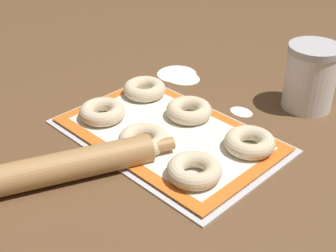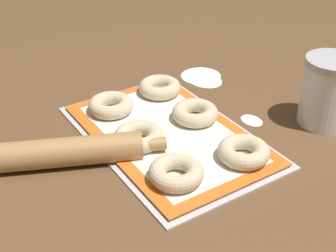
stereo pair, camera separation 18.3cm
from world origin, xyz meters
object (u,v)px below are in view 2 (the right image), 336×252
(bagel_back_right, at_px, (244,152))
(bagel_back_left, at_px, (160,87))
(bagel_front_center, at_px, (139,136))
(flour_canister, at_px, (329,92))
(rolling_pin, at_px, (55,153))
(baking_tray, at_px, (168,135))
(bagel_front_left, at_px, (111,105))
(bagel_back_center, at_px, (196,114))
(bagel_front_right, at_px, (176,172))

(bagel_back_right, bearing_deg, bagel_back_left, 178.84)
(bagel_back_left, bearing_deg, bagel_front_center, -43.02)
(flour_canister, distance_m, rolling_pin, 0.61)
(baking_tray, xyz_separation_m, rolling_pin, (-0.03, -0.25, 0.03))
(rolling_pin, bearing_deg, bagel_front_left, 122.55)
(bagel_back_left, bearing_deg, bagel_back_right, -1.16)
(bagel_back_right, height_order, flour_canister, flour_canister)
(bagel_back_left, distance_m, bagel_back_center, 0.16)
(bagel_back_left, bearing_deg, rolling_pin, -68.15)
(bagel_front_center, relative_size, flour_canister, 0.67)
(bagel_front_right, distance_m, rolling_pin, 0.25)
(baking_tray, height_order, flour_canister, flour_canister)
(baking_tray, xyz_separation_m, flour_canister, (0.14, 0.34, 0.08))
(bagel_front_center, bearing_deg, baking_tray, 91.32)
(bagel_back_center, bearing_deg, rolling_pin, -94.25)
(bagel_front_right, xyz_separation_m, rolling_pin, (-0.18, -0.17, 0.00))
(flour_canister, bearing_deg, baking_tray, -112.97)
(bagel_front_left, xyz_separation_m, rolling_pin, (0.12, -0.18, 0.00))
(bagel_back_left, height_order, rolling_pin, rolling_pin)
(baking_tray, height_order, bagel_back_right, bagel_back_right)
(bagel_front_right, relative_size, bagel_back_left, 1.00)
(baking_tray, height_order, bagel_back_left, bagel_back_left)
(bagel_front_right, xyz_separation_m, flour_canister, (-0.00, 0.41, 0.05))
(baking_tray, xyz_separation_m, bagel_back_left, (-0.17, 0.08, 0.02))
(bagel_back_center, bearing_deg, flour_canister, 59.07)
(bagel_back_center, relative_size, bagel_back_right, 1.00)
(bagel_front_left, bearing_deg, bagel_front_right, -2.52)
(bagel_back_center, bearing_deg, bagel_front_right, -45.39)
(bagel_front_left, xyz_separation_m, bagel_back_left, (-0.01, 0.15, 0.00))
(bagel_front_left, height_order, rolling_pin, rolling_pin)
(baking_tray, bearing_deg, bagel_back_center, 96.58)
(bagel_back_center, distance_m, bagel_back_right, 0.17)
(bagel_front_left, distance_m, rolling_pin, 0.22)
(baking_tray, distance_m, bagel_front_right, 0.17)
(bagel_back_center, height_order, bagel_back_right, same)
(bagel_front_right, distance_m, bagel_back_center, 0.22)
(baking_tray, relative_size, bagel_front_center, 4.59)
(bagel_front_left, bearing_deg, baking_tray, 22.84)
(bagel_front_left, relative_size, flour_canister, 0.67)
(baking_tray, distance_m, bagel_front_left, 0.16)
(bagel_back_center, bearing_deg, bagel_back_right, -2.43)
(bagel_front_right, xyz_separation_m, bagel_back_center, (-0.16, 0.16, 0.00))
(bagel_front_center, bearing_deg, rolling_pin, -101.72)
(bagel_front_center, height_order, bagel_front_right, same)
(bagel_front_right, bearing_deg, bagel_front_left, 177.48)
(bagel_front_right, bearing_deg, flour_canister, 90.66)
(bagel_front_left, relative_size, rolling_pin, 0.25)
(bagel_back_left, bearing_deg, bagel_front_left, -84.15)
(baking_tray, xyz_separation_m, bagel_front_center, (0.00, -0.07, 0.02))
(bagel_back_right, bearing_deg, flour_canister, 94.74)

